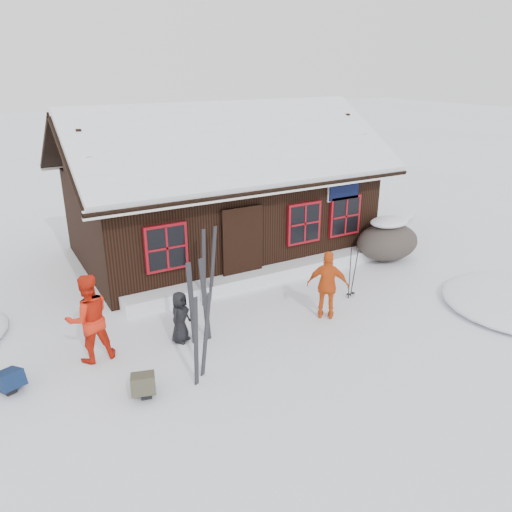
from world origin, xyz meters
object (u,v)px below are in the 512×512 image
(boulder, at_px, (387,241))
(ski_pair_left, at_px, (201,339))
(skier_orange_right, at_px, (328,285))
(backpack_olive, at_px, (144,387))
(ski_poles, at_px, (352,274))
(skier_orange_left, at_px, (89,318))
(backpack_blue, at_px, (10,383))
(skier_crouched, at_px, (180,317))

(boulder, xyz_separation_m, ski_pair_left, (-7.11, -2.81, 0.22))
(skier_orange_right, height_order, backpack_olive, skier_orange_right)
(ski_pair_left, relative_size, ski_poles, 1.28)
(skier_orange_left, bearing_deg, backpack_blue, 8.22)
(skier_orange_right, relative_size, skier_crouched, 1.44)
(skier_orange_left, bearing_deg, skier_crouched, 170.84)
(skier_orange_right, distance_m, skier_crouched, 3.30)
(ski_pair_left, distance_m, backpack_blue, 3.42)
(skier_orange_left, height_order, skier_crouched, skier_orange_left)
(skier_orange_left, distance_m, skier_orange_right, 5.03)
(skier_orange_right, bearing_deg, ski_pair_left, 53.40)
(skier_crouched, xyz_separation_m, backpack_blue, (-3.23, -0.09, -0.40))
(ski_poles, bearing_deg, backpack_olive, -167.15)
(skier_orange_left, xyz_separation_m, skier_orange_right, (4.96, -0.85, -0.09))
(boulder, bearing_deg, skier_orange_left, -172.09)
(skier_orange_left, distance_m, skier_crouched, 1.78)
(skier_orange_left, distance_m, ski_poles, 6.15)
(boulder, height_order, ski_poles, ski_poles)
(ski_pair_left, distance_m, backpack_olive, 1.27)
(backpack_blue, relative_size, backpack_olive, 0.98)
(skier_crouched, relative_size, ski_pair_left, 0.65)
(ski_pair_left, bearing_deg, skier_orange_right, -15.30)
(skier_crouched, height_order, ski_poles, ski_poles)
(skier_orange_left, relative_size, ski_pair_left, 1.05)
(skier_orange_right, relative_size, boulder, 0.82)
(ski_pair_left, height_order, ski_poles, ski_pair_left)
(boulder, bearing_deg, backpack_olive, -161.29)
(ski_poles, relative_size, backpack_blue, 2.47)
(skier_crouched, bearing_deg, boulder, -25.21)
(skier_orange_right, relative_size, ski_poles, 1.21)
(backpack_blue, xyz_separation_m, backpack_olive, (2.00, -1.28, 0.00))
(boulder, distance_m, backpack_olive, 8.67)
(skier_orange_left, distance_m, backpack_olive, 1.80)
(ski_pair_left, xyz_separation_m, backpack_blue, (-3.09, 1.31, -0.65))
(skier_orange_right, distance_m, backpack_olive, 4.57)
(skier_crouched, relative_size, backpack_blue, 2.06)
(skier_orange_left, relative_size, boulder, 0.91)
(skier_orange_right, bearing_deg, backpack_blue, 35.90)
(skier_orange_right, height_order, backpack_blue, skier_orange_right)
(ski_pair_left, bearing_deg, skier_orange_left, 107.01)
(boulder, bearing_deg, backpack_blue, -171.65)
(skier_orange_right, bearing_deg, boulder, -110.31)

